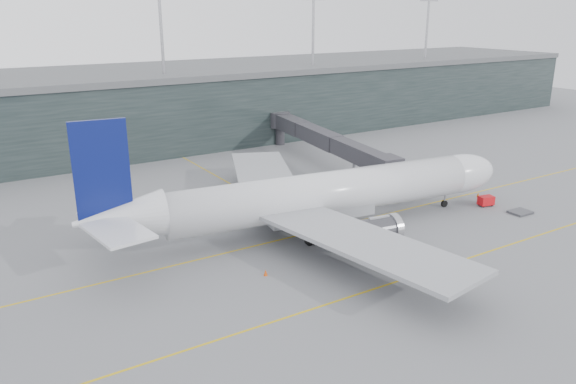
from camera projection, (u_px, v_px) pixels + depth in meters
ground at (266, 229)px, 72.36m from camera, size 320.00×320.00×0.00m
taxiline_a at (282, 239)px, 69.13m from camera, size 160.00×0.25×0.02m
taxiline_b at (365, 292)px, 56.23m from camera, size 160.00×0.25×0.02m
taxiline_lead_main at (231, 184)px, 91.00m from camera, size 0.25×60.00×0.02m
terminal at (127, 107)px, 116.77m from camera, size 240.00×36.00×29.00m
main_aircraft at (322, 195)px, 71.19m from camera, size 58.06×54.15×16.28m
jet_bridge at (310, 136)px, 102.11m from camera, size 9.81×44.67×6.82m
gse_cart at (486, 200)px, 80.79m from camera, size 2.35×1.75×1.44m
baggage_dolly at (520, 212)px, 77.97m from camera, size 2.97×2.40×0.29m
uld_a at (211, 207)px, 77.84m from camera, size 2.12×1.87×1.64m
uld_b at (209, 202)px, 80.16m from camera, size 2.16×1.99×1.58m
uld_c at (221, 201)px, 80.27m from camera, size 2.03×1.74×1.64m
cone_nose at (478, 195)px, 84.82m from camera, size 0.44×0.44×0.70m
cone_wing_stbd at (436, 264)px, 61.61m from camera, size 0.48×0.48×0.77m
cone_wing_port at (288, 192)px, 86.12m from camera, size 0.43×0.43×0.69m
cone_tail at (266, 273)px, 59.61m from camera, size 0.44×0.44×0.69m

